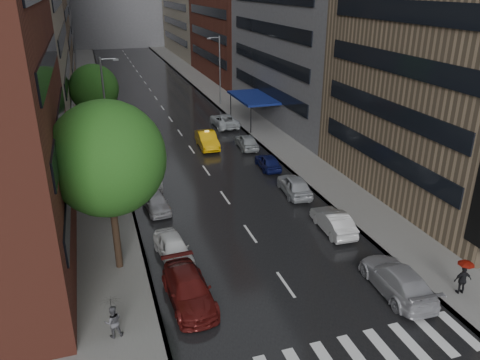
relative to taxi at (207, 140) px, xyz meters
name	(u,v)px	position (x,y,z in m)	size (l,w,h in m)	color
ground	(319,332)	(-1.67, -28.19, -0.81)	(220.00, 220.00, 0.00)	gray
road	(158,101)	(-1.67, 21.81, -0.81)	(14.00, 140.00, 0.01)	black
sidewalk_left	(92,105)	(-10.67, 21.81, -0.74)	(4.00, 140.00, 0.15)	gray
sidewalk_right	(219,96)	(7.33, 21.81, -0.74)	(4.00, 140.00, 0.15)	gray
crosswalk	(343,360)	(-1.47, -30.19, -0.80)	(13.15, 2.80, 0.01)	silver
tree_near	(107,159)	(-10.27, -19.70, 6.02)	(6.25, 6.25, 9.97)	#382619
tree_mid	(103,140)	(-10.27, -11.63, 4.58)	(4.95, 4.95, 7.89)	#382619
tree_far	(94,89)	(-10.27, 6.08, 4.62)	(4.98, 4.98, 7.94)	#382619
taxi	(207,140)	(0.00, 0.00, 0.00)	(1.72, 4.92, 1.62)	#F0AC0C
parked_cars_left	(143,167)	(-7.07, -5.52, -0.05)	(2.80, 40.68, 1.60)	#551311
parked_cars_right	(279,171)	(3.73, -10.08, -0.06)	(2.54, 38.72, 1.57)	#A5A4AA
ped_black_umbrella	(112,314)	(-10.97, -25.64, 0.58)	(0.96, 0.98, 2.09)	#4D4D52
ped_red_umbrella	(464,274)	(6.81, -27.94, 0.52)	(1.00, 0.82, 2.01)	black
street_lamp_left	(106,103)	(-9.39, 1.81, 4.08)	(1.74, 0.22, 9.00)	gray
street_lamp_right	(219,69)	(6.05, 16.81, 4.08)	(1.74, 0.22, 9.00)	gray
awning	(253,98)	(7.31, 6.81, 2.32)	(4.00, 8.00, 3.12)	navy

